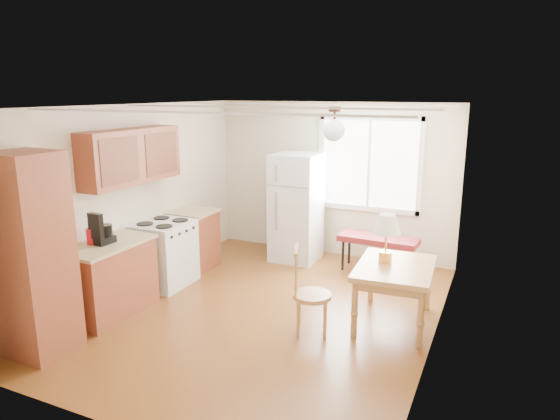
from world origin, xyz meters
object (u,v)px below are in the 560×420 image
Objects in this scene: dining_table at (395,274)px; refrigerator at (296,207)px; chair at (304,285)px; bench at (378,241)px.

refrigerator is at bearing 135.86° from dining_table.
refrigerator is 2.55m from chair.
bench is 1.22× the size of chair.
bench is at bearing -1.42° from refrigerator.
bench is 1.01× the size of dining_table.
refrigerator is at bearing 94.42° from chair.
refrigerator reaches higher than bench.
refrigerator reaches higher than chair.
chair is at bearing -93.38° from bench.
bench is 2.30m from chair.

